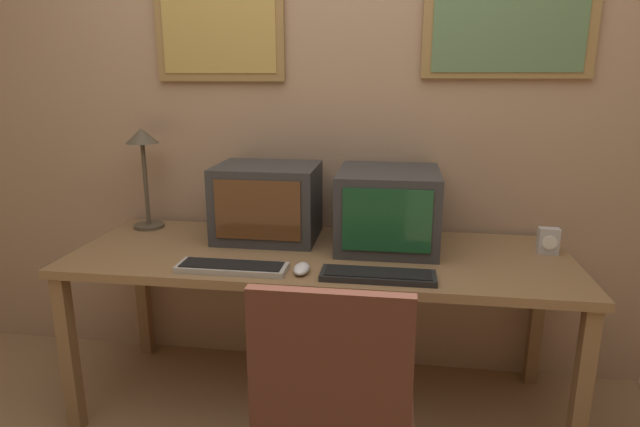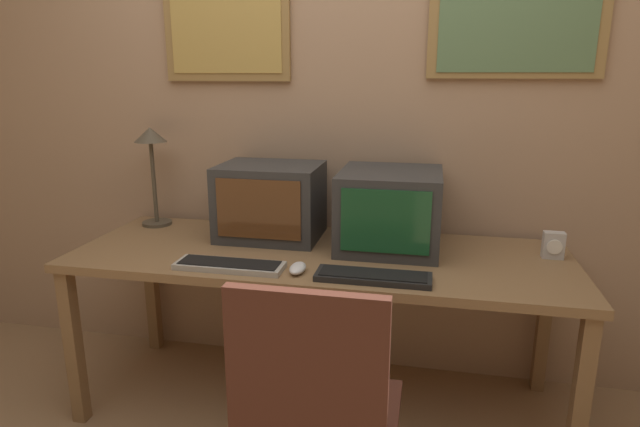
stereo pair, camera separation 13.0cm
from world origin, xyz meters
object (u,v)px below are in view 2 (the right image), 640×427
(keyboard_main, at_px, (230,265))
(desk_clock, at_px, (553,245))
(monitor_left, at_px, (271,201))
(desk_lamp, at_px, (151,152))
(keyboard_side, at_px, (373,276))
(mouse_near_keyboard, at_px, (298,268))
(monitor_right, at_px, (390,209))

(keyboard_main, height_order, desk_clock, desk_clock)
(monitor_left, distance_m, desk_lamp, 0.65)
(keyboard_main, distance_m, desk_lamp, 0.85)
(monitor_left, height_order, keyboard_side, monitor_left)
(mouse_near_keyboard, bearing_deg, monitor_left, 118.90)
(monitor_right, bearing_deg, monitor_left, 176.60)
(desk_clock, bearing_deg, monitor_left, 177.77)
(mouse_near_keyboard, distance_m, desk_clock, 1.05)
(monitor_right, xyz_separation_m, mouse_near_keyboard, (-0.31, -0.39, -0.15))
(keyboard_side, relative_size, mouse_near_keyboard, 3.69)
(monitor_left, distance_m, desk_clock, 1.22)
(keyboard_main, bearing_deg, monitor_left, 84.97)
(monitor_right, distance_m, desk_clock, 0.68)
(keyboard_side, height_order, mouse_near_keyboard, mouse_near_keyboard)
(monitor_left, relative_size, keyboard_main, 1.06)
(keyboard_main, relative_size, mouse_near_keyboard, 3.70)
(mouse_near_keyboard, bearing_deg, desk_lamp, 149.60)
(monitor_right, height_order, keyboard_side, monitor_right)
(monitor_left, height_order, keyboard_main, monitor_left)
(monitor_right, distance_m, keyboard_main, 0.72)
(monitor_left, distance_m, monitor_right, 0.54)
(monitor_right, xyz_separation_m, desk_lamp, (-1.16, 0.11, 0.20))
(monitor_left, xyz_separation_m, desk_clock, (1.21, -0.05, -0.11))
(monitor_left, bearing_deg, desk_clock, -2.23)
(keyboard_side, xyz_separation_m, mouse_near_keyboard, (-0.29, 0.01, 0.00))
(keyboard_main, bearing_deg, monitor_right, 34.43)
(keyboard_main, distance_m, mouse_near_keyboard, 0.27)
(monitor_left, xyz_separation_m, keyboard_side, (0.52, -0.43, -0.16))
(keyboard_main, relative_size, keyboard_side, 1.00)
(keyboard_main, bearing_deg, mouse_near_keyboard, 2.20)
(desk_lamp, bearing_deg, monitor_left, -7.27)
(monitor_left, height_order, mouse_near_keyboard, monitor_left)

